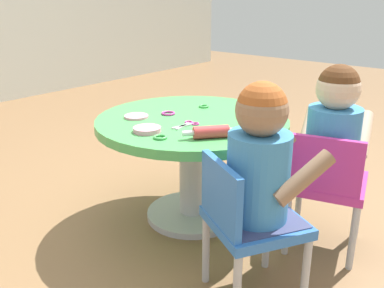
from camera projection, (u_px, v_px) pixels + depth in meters
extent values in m
plane|color=olive|center=(192.00, 216.00, 2.14)|extent=(10.00, 10.00, 0.00)
cylinder|color=silver|center=(192.00, 213.00, 2.13)|extent=(0.44, 0.44, 0.03)
cylinder|color=silver|center=(192.00, 173.00, 2.06)|extent=(0.12, 0.12, 0.46)
cylinder|color=#4CB259|center=(192.00, 122.00, 1.98)|extent=(0.88, 0.88, 0.04)
cylinder|color=#B7B7BC|center=(305.00, 274.00, 1.48)|extent=(0.03, 0.03, 0.28)
cylinder|color=#B7B7BC|center=(267.00, 236.00, 1.70)|extent=(0.03, 0.03, 0.28)
cylinder|color=#B7B7BC|center=(206.00, 249.00, 1.62)|extent=(0.03, 0.03, 0.28)
cube|color=blue|center=(256.00, 222.00, 1.49)|extent=(0.41, 0.41, 0.04)
cube|color=blue|center=(221.00, 195.00, 1.41)|extent=(0.15, 0.25, 0.22)
cube|color=#3F4772|center=(256.00, 222.00, 1.49)|extent=(0.37, 0.36, 0.04)
cylinder|color=#3F8CCC|center=(258.00, 176.00, 1.44)|extent=(0.21, 0.21, 0.30)
sphere|color=#997051|center=(262.00, 110.00, 1.36)|extent=(0.17, 0.17, 0.17)
sphere|color=#B25926|center=(262.00, 107.00, 1.36)|extent=(0.16, 0.16, 0.16)
cylinder|color=#997051|center=(304.00, 178.00, 1.36)|extent=(0.21, 0.15, 0.17)
cylinder|color=#997051|center=(268.00, 155.00, 1.56)|extent=(0.21, 0.15, 0.17)
cylinder|color=#B7B7BC|center=(358.00, 209.00, 1.92)|extent=(0.03, 0.03, 0.28)
cylinder|color=#B7B7BC|center=(299.00, 198.00, 2.02)|extent=(0.03, 0.03, 0.28)
cylinder|color=#B7B7BC|center=(353.00, 238.00, 1.69)|extent=(0.03, 0.03, 0.28)
cylinder|color=#B7B7BC|center=(287.00, 224.00, 1.79)|extent=(0.03, 0.03, 0.28)
cube|color=#CC338C|center=(327.00, 183.00, 1.80)|extent=(0.37, 0.37, 0.04)
cube|color=#CC338C|center=(326.00, 165.00, 1.64)|extent=(0.10, 0.27, 0.22)
cube|color=#3F4772|center=(327.00, 182.00, 1.80)|extent=(0.34, 0.33, 0.04)
cylinder|color=#3F8CCC|center=(332.00, 144.00, 1.74)|extent=(0.21, 0.21, 0.30)
sphere|color=beige|center=(338.00, 88.00, 1.67)|extent=(0.17, 0.17, 0.17)
sphere|color=#593319|center=(339.00, 85.00, 1.66)|extent=(0.16, 0.16, 0.16)
cylinder|color=beige|center=(363.00, 134.00, 1.78)|extent=(0.22, 0.11, 0.17)
cylinder|color=beige|center=(309.00, 128.00, 1.86)|extent=(0.22, 0.11, 0.17)
cylinder|color=#D83F3F|center=(211.00, 132.00, 1.69)|extent=(0.14, 0.13, 0.05)
cylinder|color=white|center=(188.00, 133.00, 1.68)|extent=(0.05, 0.05, 0.02)
cylinder|color=white|center=(234.00, 130.00, 1.71)|extent=(0.05, 0.05, 0.02)
cube|color=silver|center=(183.00, 126.00, 1.84)|extent=(0.11, 0.04, 0.01)
cube|color=silver|center=(183.00, 126.00, 1.84)|extent=(0.11, 0.04, 0.01)
torus|color=#D83F99|center=(189.00, 122.00, 1.89)|extent=(0.04, 0.04, 0.01)
torus|color=#D83F99|center=(195.00, 124.00, 1.87)|extent=(0.04, 0.04, 0.01)
cylinder|color=pink|center=(147.00, 130.00, 1.77)|extent=(0.11, 0.11, 0.02)
cylinder|color=pink|center=(136.00, 116.00, 1.97)|extent=(0.11, 0.11, 0.01)
torus|color=#D83FA5|center=(168.00, 113.00, 2.03)|extent=(0.07, 0.07, 0.01)
torus|color=#4CB259|center=(160.00, 137.00, 1.70)|extent=(0.06, 0.06, 0.01)
torus|color=#4CB259|center=(204.00, 106.00, 2.15)|extent=(0.05, 0.05, 0.01)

